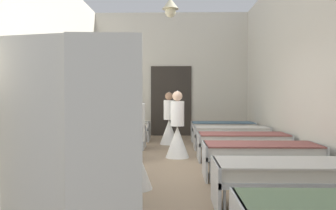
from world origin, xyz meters
TOP-DOWN VIEW (x-y plane):
  - ground_plane at (0.00, 0.00)m, footprint 5.87×11.76m
  - room_shell at (0.00, 1.18)m, footprint 5.67×11.36m
  - bed_left_row_1 at (-1.58, -2.44)m, footprint 1.90×0.84m
  - bed_right_row_1 at (1.58, -2.44)m, footprint 1.90×0.84m
  - bed_left_row_2 at (-1.58, -0.81)m, footprint 1.90×0.84m
  - bed_right_row_2 at (1.58, -0.81)m, footprint 1.90×0.84m
  - bed_left_row_3 at (-1.58, 0.81)m, footprint 1.90×0.84m
  - bed_right_row_3 at (1.58, 0.81)m, footprint 1.90×0.84m
  - bed_left_row_4 at (-1.58, 2.44)m, footprint 1.90×0.84m
  - bed_right_row_4 at (1.58, 2.44)m, footprint 1.90×0.84m
  - bed_left_row_5 at (-1.58, 4.07)m, footprint 1.90×0.84m
  - bed_right_row_5 at (1.58, 4.07)m, footprint 1.90×0.84m
  - nurse_near_aisle at (-0.03, 3.29)m, footprint 0.52×0.52m
  - nurse_mid_aisle at (0.20, 1.12)m, footprint 0.52×0.52m
  - nurse_far_aisle at (-0.43, -1.54)m, footprint 0.52×0.52m
  - privacy_screen at (-0.63, -4.73)m, footprint 1.24×0.24m

SIDE VIEW (x-z plane):
  - ground_plane at x=0.00m, z-range -0.10..0.00m
  - bed_left_row_1 at x=-1.58m, z-range 0.15..0.73m
  - bed_right_row_1 at x=1.58m, z-range 0.15..0.73m
  - bed_left_row_2 at x=-1.58m, z-range 0.15..0.73m
  - bed_right_row_2 at x=1.58m, z-range 0.15..0.73m
  - bed_left_row_3 at x=-1.58m, z-range 0.15..0.73m
  - bed_right_row_3 at x=1.58m, z-range 0.15..0.73m
  - bed_left_row_4 at x=-1.58m, z-range 0.15..0.73m
  - bed_right_row_4 at x=1.58m, z-range 0.15..0.73m
  - bed_left_row_5 at x=-1.58m, z-range 0.15..0.73m
  - bed_right_row_5 at x=1.58m, z-range 0.15..0.73m
  - nurse_near_aisle at x=-0.03m, z-range -0.21..1.27m
  - nurse_mid_aisle at x=0.20m, z-range -0.21..1.27m
  - nurse_far_aisle at x=-0.43m, z-range -0.21..1.27m
  - privacy_screen at x=-0.63m, z-range 0.00..1.70m
  - room_shell at x=0.00m, z-range 0.01..4.26m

